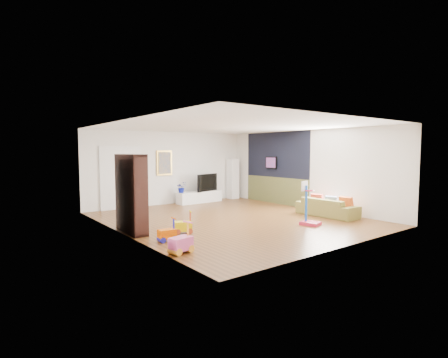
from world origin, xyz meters
TOP-DOWN VIEW (x-y plane):
  - floor at (0.00, 0.00)m, footprint 6.50×7.50m
  - ceiling at (0.00, 0.00)m, footprint 6.50×7.50m
  - wall_back at (0.00, 3.75)m, footprint 6.50×0.00m
  - wall_front at (0.00, -3.75)m, footprint 6.50×0.00m
  - wall_left at (-3.25, 0.00)m, footprint 0.00×7.50m
  - wall_right at (3.25, 0.00)m, footprint 0.00×7.50m
  - navy_accent at (3.23, 1.40)m, footprint 0.01×3.20m
  - olive_wainscot at (3.23, 1.40)m, footprint 0.01×3.20m
  - doorway at (-1.90, 3.71)m, footprint 1.45×0.06m
  - painting_back at (-0.25, 3.71)m, footprint 0.62×0.06m
  - artwork_right at (3.17, 1.60)m, footprint 0.04×0.56m
  - media_console at (1.05, 3.34)m, footprint 1.89×0.55m
  - tall_cabinet at (2.83, 3.50)m, footprint 0.39×0.39m
  - bookshelf at (-3.01, 0.18)m, footprint 0.38×1.31m
  - sofa at (2.60, -1.39)m, footprint 0.75×1.89m
  - basketball_hoop at (1.15, -1.92)m, footprint 0.52×0.58m
  - ride_on_yellow at (-2.06, -0.69)m, footprint 0.47×0.39m
  - ride_on_orange at (-2.74, -1.13)m, footprint 0.40×0.26m
  - ride_on_pink at (-2.95, -2.09)m, footprint 0.50×0.37m
  - child at (-1.44, 3.31)m, footprint 0.40×0.36m
  - tv at (1.31, 3.33)m, footprint 1.15×0.50m
  - vase_plant at (0.26, 3.37)m, footprint 0.41×0.37m
  - pillow_left at (2.78, -1.94)m, footprint 0.14×0.42m
  - pillow_center at (2.76, -1.43)m, footprint 0.19×0.36m
  - pillow_right at (2.77, -0.88)m, footprint 0.18×0.39m

SIDE VIEW (x-z plane):
  - floor at x=0.00m, z-range 0.00..0.00m
  - media_console at x=1.05m, z-range 0.00..0.44m
  - ride_on_orange at x=-2.74m, z-range 0.00..0.51m
  - ride_on_yellow at x=-2.06m, z-range 0.00..0.54m
  - sofa at x=2.60m, z-range 0.00..0.55m
  - ride_on_pink at x=-2.95m, z-range 0.00..0.60m
  - pillow_center at x=2.76m, z-range 0.26..0.61m
  - pillow_right at x=2.77m, z-range 0.24..0.62m
  - pillow_left at x=2.78m, z-range 0.23..0.64m
  - child at x=-1.44m, z-range 0.00..0.91m
  - olive_wainscot at x=3.23m, z-range 0.00..1.00m
  - basketball_hoop at x=1.15m, z-range 0.00..1.18m
  - vase_plant at x=0.26m, z-range 0.44..0.85m
  - tv at x=1.31m, z-range 0.44..1.11m
  - tall_cabinet at x=2.83m, z-range 0.00..1.66m
  - bookshelf at x=-3.01m, z-range 0.00..1.91m
  - doorway at x=-1.90m, z-range 0.00..2.10m
  - wall_back at x=0.00m, z-range 0.00..2.70m
  - wall_front at x=0.00m, z-range 0.00..2.70m
  - wall_left at x=-3.25m, z-range 0.00..2.70m
  - wall_right at x=3.25m, z-range 0.00..2.70m
  - artwork_right at x=3.17m, z-range 1.32..1.78m
  - painting_back at x=-0.25m, z-range 1.09..2.01m
  - navy_accent at x=3.23m, z-range 1.00..2.70m
  - ceiling at x=0.00m, z-range 2.70..2.70m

